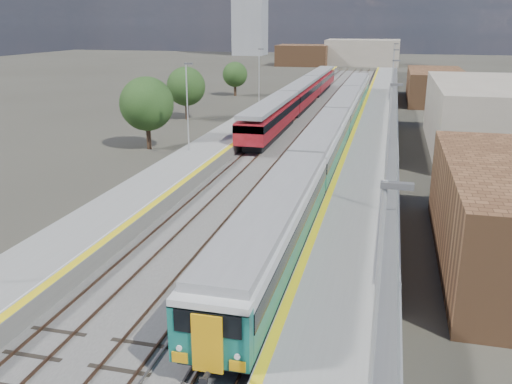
% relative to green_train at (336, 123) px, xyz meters
% --- Properties ---
extents(ground, '(320.00, 320.00, 0.00)m').
position_rel_green_train_xyz_m(ground, '(-1.50, 6.13, -2.18)').
color(ground, '#47443A').
rests_on(ground, ground).
extents(ballast_bed, '(10.50, 155.00, 0.06)m').
position_rel_green_train_xyz_m(ballast_bed, '(-3.75, 8.63, -2.15)').
color(ballast_bed, '#565451').
rests_on(ballast_bed, ground).
extents(tracks, '(8.96, 160.00, 0.17)m').
position_rel_green_train_xyz_m(tracks, '(-3.15, 10.31, -2.07)').
color(tracks, '#4C3323').
rests_on(tracks, ground).
extents(platform_right, '(4.70, 155.00, 8.52)m').
position_rel_green_train_xyz_m(platform_right, '(3.78, 8.62, -1.64)').
color(platform_right, slate).
rests_on(platform_right, ground).
extents(platform_left, '(4.30, 155.00, 8.52)m').
position_rel_green_train_xyz_m(platform_left, '(-10.55, 8.62, -1.66)').
color(platform_left, slate).
rests_on(platform_left, ground).
extents(buildings, '(72.00, 185.50, 40.00)m').
position_rel_green_train_xyz_m(buildings, '(-19.62, 94.73, 8.53)').
color(buildings, brown).
rests_on(buildings, ground).
extents(green_train, '(2.81, 78.26, 3.09)m').
position_rel_green_train_xyz_m(green_train, '(0.00, 0.00, 0.00)').
color(green_train, black).
rests_on(green_train, ground).
extents(red_train, '(2.89, 58.58, 3.65)m').
position_rel_green_train_xyz_m(red_train, '(-7.00, 21.84, -0.02)').
color(red_train, black).
rests_on(red_train, ground).
extents(tree_a, '(5.09, 5.09, 6.90)m').
position_rel_green_train_xyz_m(tree_a, '(-17.23, -6.08, 2.16)').
color(tree_a, '#382619').
rests_on(tree_a, ground).
extents(tree_b, '(4.80, 4.80, 6.50)m').
position_rel_green_train_xyz_m(tree_b, '(-19.65, 10.50, 1.91)').
color(tree_b, '#382619').
rests_on(tree_b, ground).
extents(tree_c, '(4.08, 4.08, 5.53)m').
position_rel_green_train_xyz_m(tree_c, '(-20.02, 33.75, 1.29)').
color(tree_c, '#382619').
rests_on(tree_c, ground).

